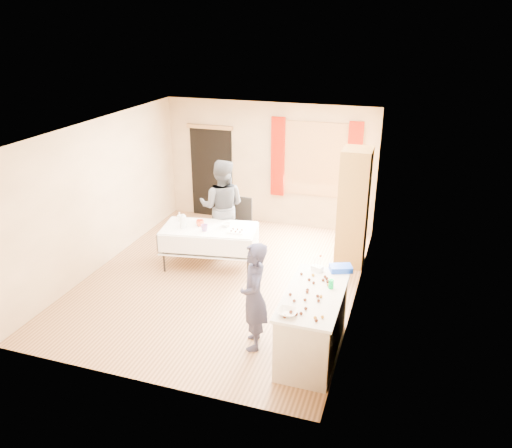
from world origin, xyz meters
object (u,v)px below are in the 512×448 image
(party_table, at_px, (210,243))
(woman, at_px, (222,206))
(chair, at_px, (240,232))
(cabinet, at_px, (353,208))
(counter, at_px, (313,324))
(girl, at_px, (254,297))

(party_table, relative_size, woman, 0.99)
(chair, bearing_deg, cabinet, 2.65)
(chair, distance_m, woman, 0.72)
(cabinet, xyz_separation_m, woman, (-2.40, -0.22, -0.17))
(counter, xyz_separation_m, chair, (-2.07, 2.93, -0.17))
(girl, bearing_deg, woman, -168.33)
(chair, bearing_deg, woman, -122.47)
(girl, bearing_deg, chair, -174.49)
(party_table, height_order, girl, girl)
(party_table, distance_m, chair, 1.03)
(party_table, distance_m, woman, 0.82)
(party_table, relative_size, girl, 1.17)
(counter, distance_m, chair, 3.59)
(cabinet, xyz_separation_m, girl, (-0.88, -2.92, -0.30))
(cabinet, height_order, chair, cabinet)
(party_table, xyz_separation_m, woman, (-0.02, 0.69, 0.45))
(counter, xyz_separation_m, girl, (-0.78, -0.07, 0.31))
(girl, height_order, woman, woman)
(girl, bearing_deg, counter, 77.79)
(cabinet, height_order, girl, cabinet)
(counter, distance_m, woman, 3.52)
(counter, bearing_deg, chair, 125.23)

